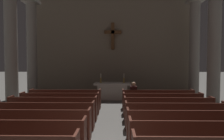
{
  "coord_description": "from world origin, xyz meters",
  "views": [
    {
      "loc": [
        0.21,
        -4.16,
        2.36
      ],
      "look_at": [
        0.0,
        7.68,
        1.83
      ],
      "focal_mm": 34.51,
      "sensor_mm": 36.0,
      "label": 1
    }
  ],
  "objects_px": {
    "pew_right_row_6": "(162,103)",
    "pew_left_row_6": "(60,103)",
    "candlestick_right": "(124,80)",
    "lone_worshipper": "(133,94)",
    "pew_right_row_4": "(176,116)",
    "column_left_third": "(11,48)",
    "pew_right_row_7": "(158,99)",
    "pew_right_row_3": "(186,125)",
    "altar": "(112,91)",
    "candlestick_left": "(101,80)",
    "pew_right_row_5": "(168,109)",
    "pew_left_row_2": "(16,137)",
    "pew_left_row_3": "(32,124)",
    "pew_left_row_4": "(44,115)",
    "pew_left_row_7": "(66,99)",
    "pew_left_row_5": "(53,108)",
    "column_right_third": "(214,48)",
    "pew_right_row_2": "(200,138)",
    "column_right_fourth": "(194,50)",
    "column_left_fourth": "(32,50)"
  },
  "relations": [
    {
      "from": "pew_left_row_6",
      "to": "candlestick_right",
      "type": "bearing_deg",
      "value": 50.53
    },
    {
      "from": "pew_left_row_3",
      "to": "column_left_third",
      "type": "xyz_separation_m",
      "value": [
        -2.97,
        4.85,
        2.54
      ]
    },
    {
      "from": "pew_left_row_3",
      "to": "pew_right_row_3",
      "type": "height_order",
      "value": "same"
    },
    {
      "from": "pew_right_row_6",
      "to": "column_right_fourth",
      "type": "bearing_deg",
      "value": 56.37
    },
    {
      "from": "pew_left_row_5",
      "to": "pew_right_row_5",
      "type": "distance_m",
      "value": 4.5
    },
    {
      "from": "pew_right_row_4",
      "to": "pew_left_row_2",
      "type": "bearing_deg",
      "value": -154.95
    },
    {
      "from": "pew_left_row_4",
      "to": "column_left_third",
      "type": "distance_m",
      "value": 5.45
    },
    {
      "from": "pew_left_row_4",
      "to": "altar",
      "type": "xyz_separation_m",
      "value": [
        2.25,
        5.69,
        0.06
      ]
    },
    {
      "from": "pew_right_row_6",
      "to": "pew_left_row_6",
      "type": "bearing_deg",
      "value": 180.0
    },
    {
      "from": "pew_left_row_4",
      "to": "column_right_third",
      "type": "distance_m",
      "value": 8.75
    },
    {
      "from": "pew_right_row_6",
      "to": "column_left_third",
      "type": "bearing_deg",
      "value": 167.22
    },
    {
      "from": "pew_left_row_4",
      "to": "pew_right_row_5",
      "type": "height_order",
      "value": "same"
    },
    {
      "from": "pew_left_row_3",
      "to": "candlestick_left",
      "type": "xyz_separation_m",
      "value": [
        1.55,
        6.74,
        0.7
      ]
    },
    {
      "from": "pew_left_row_2",
      "to": "pew_right_row_5",
      "type": "distance_m",
      "value": 5.5
    },
    {
      "from": "pew_left_row_4",
      "to": "candlestick_left",
      "type": "xyz_separation_m",
      "value": [
        1.55,
        5.69,
        0.7
      ]
    },
    {
      "from": "pew_right_row_3",
      "to": "pew_right_row_7",
      "type": "bearing_deg",
      "value": 90.0
    },
    {
      "from": "candlestick_left",
      "to": "pew_right_row_5",
      "type": "bearing_deg",
      "value": -57.52
    },
    {
      "from": "lone_worshipper",
      "to": "pew_left_row_6",
      "type": "bearing_deg",
      "value": -161.84
    },
    {
      "from": "pew_right_row_6",
      "to": "pew_right_row_7",
      "type": "relative_size",
      "value": 1.0
    },
    {
      "from": "pew_right_row_3",
      "to": "lone_worshipper",
      "type": "bearing_deg",
      "value": 105.49
    },
    {
      "from": "column_left_third",
      "to": "lone_worshipper",
      "type": "distance_m",
      "value": 6.73
    },
    {
      "from": "pew_right_row_2",
      "to": "pew_right_row_3",
      "type": "bearing_deg",
      "value": 90.0
    },
    {
      "from": "pew_left_row_5",
      "to": "column_left_fourth",
      "type": "height_order",
      "value": "column_left_fourth"
    },
    {
      "from": "pew_left_row_5",
      "to": "candlestick_left",
      "type": "xyz_separation_m",
      "value": [
        1.55,
        4.63,
        0.7
      ]
    },
    {
      "from": "column_left_third",
      "to": "lone_worshipper",
      "type": "relative_size",
      "value": 4.7
    },
    {
      "from": "pew_right_row_2",
      "to": "pew_right_row_3",
      "type": "relative_size",
      "value": 1.0
    },
    {
      "from": "pew_left_row_3",
      "to": "column_right_fourth",
      "type": "xyz_separation_m",
      "value": [
        7.47,
        7.61,
        2.54
      ]
    },
    {
      "from": "pew_right_row_4",
      "to": "column_left_third",
      "type": "height_order",
      "value": "column_left_third"
    },
    {
      "from": "candlestick_right",
      "to": "lone_worshipper",
      "type": "relative_size",
      "value": 0.42
    },
    {
      "from": "pew_left_row_4",
      "to": "candlestick_left",
      "type": "distance_m",
      "value": 5.94
    },
    {
      "from": "altar",
      "to": "candlestick_left",
      "type": "relative_size",
      "value": 3.98
    },
    {
      "from": "pew_right_row_2",
      "to": "pew_right_row_7",
      "type": "relative_size",
      "value": 1.0
    },
    {
      "from": "pew_left_row_7",
      "to": "candlestick_left",
      "type": "xyz_separation_m",
      "value": [
        1.55,
        2.53,
        0.7
      ]
    },
    {
      "from": "pew_left_row_2",
      "to": "pew_left_row_5",
      "type": "relative_size",
      "value": 1.0
    },
    {
      "from": "pew_left_row_6",
      "to": "pew_right_row_3",
      "type": "height_order",
      "value": "same"
    },
    {
      "from": "pew_left_row_3",
      "to": "candlestick_right",
      "type": "relative_size",
      "value": 6.22
    },
    {
      "from": "pew_left_row_3",
      "to": "pew_left_row_6",
      "type": "bearing_deg",
      "value": 90.0
    },
    {
      "from": "pew_left_row_5",
      "to": "column_left_third",
      "type": "xyz_separation_m",
      "value": [
        -2.97,
        2.75,
        2.54
      ]
    },
    {
      "from": "pew_right_row_5",
      "to": "column_right_fourth",
      "type": "relative_size",
      "value": 0.55
    },
    {
      "from": "column_left_third",
      "to": "column_left_fourth",
      "type": "bearing_deg",
      "value": 90.0
    },
    {
      "from": "pew_right_row_6",
      "to": "column_right_third",
      "type": "distance_m",
      "value": 4.25
    },
    {
      "from": "column_left_third",
      "to": "candlestick_right",
      "type": "height_order",
      "value": "column_left_third"
    },
    {
      "from": "pew_left_row_4",
      "to": "candlestick_left",
      "type": "height_order",
      "value": "candlestick_left"
    },
    {
      "from": "pew_right_row_6",
      "to": "column_left_fourth",
      "type": "bearing_deg",
      "value": 149.16
    },
    {
      "from": "pew_right_row_5",
      "to": "pew_right_row_2",
      "type": "bearing_deg",
      "value": -90.0
    },
    {
      "from": "candlestick_right",
      "to": "lone_worshipper",
      "type": "height_order",
      "value": "candlestick_right"
    },
    {
      "from": "pew_right_row_6",
      "to": "candlestick_right",
      "type": "relative_size",
      "value": 6.22
    },
    {
      "from": "pew_left_row_3",
      "to": "pew_right_row_4",
      "type": "xyz_separation_m",
      "value": [
        4.5,
        1.05,
        0.0
      ]
    },
    {
      "from": "pew_right_row_2",
      "to": "lone_worshipper",
      "type": "xyz_separation_m",
      "value": [
        -1.18,
        5.3,
        0.22
      ]
    },
    {
      "from": "pew_right_row_4",
      "to": "candlestick_left",
      "type": "height_order",
      "value": "candlestick_left"
    }
  ]
}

